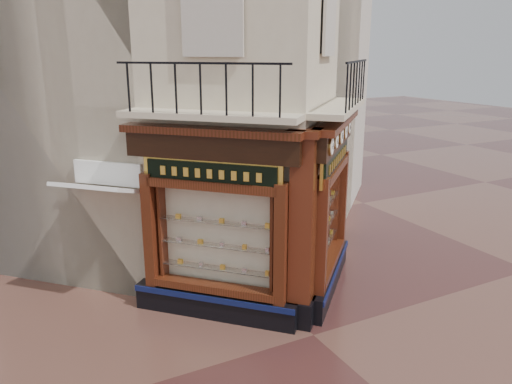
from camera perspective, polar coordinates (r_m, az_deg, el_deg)
ground at (r=10.20m, az=6.60°, el=-15.94°), size 80.00×80.00×0.00m
main_building at (r=14.20m, az=-7.26°, el=18.31°), size 11.31×11.31×12.00m
neighbour_left at (r=15.96m, az=-19.13°, el=15.51°), size 11.31×11.31×11.00m
neighbour_right at (r=17.43m, az=-2.21°, el=16.29°), size 11.31×11.31×11.00m
shopfront_left at (r=9.99m, az=-4.86°, el=-4.00°), size 2.86×2.86×3.98m
shopfront_right at (r=11.30m, az=8.42°, el=-1.75°), size 2.86×2.86×3.98m
corner_pilaster at (r=9.72m, az=5.31°, el=-4.77°), size 0.85×0.85×3.98m
balcony at (r=10.01m, az=2.57°, el=9.28°), size 5.94×2.97×1.03m
clock_a at (r=9.55m, az=8.57°, el=5.19°), size 0.29×0.29×0.36m
clock_b at (r=10.13m, az=9.12°, el=5.76°), size 0.26×0.26×0.32m
clock_c at (r=10.80m, az=9.68°, el=6.36°), size 0.30×0.30×0.38m
clock_d at (r=11.46m, az=10.17°, el=6.87°), size 0.30×0.30×0.37m
clock_e at (r=12.03m, az=10.55°, el=7.27°), size 0.25×0.25×0.31m
awning at (r=11.69m, az=-16.71°, el=-12.16°), size 1.82×1.82×0.36m
signboard_left at (r=9.59m, az=-5.19°, el=2.17°), size 2.07×2.07×0.55m
signboard_right at (r=11.00m, az=9.06°, el=3.80°), size 2.29×2.29×0.62m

